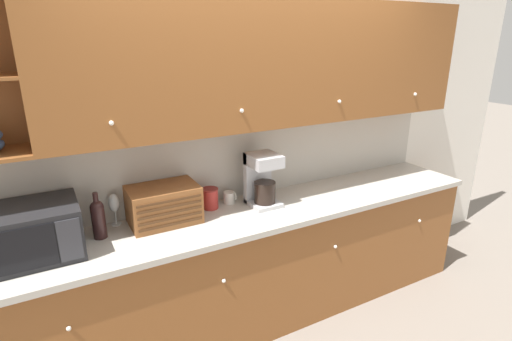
{
  "coord_description": "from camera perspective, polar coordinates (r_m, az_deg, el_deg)",
  "views": [
    {
      "loc": [
        -1.3,
        -2.56,
        2.06
      ],
      "look_at": [
        0.0,
        -0.21,
        1.16
      ],
      "focal_mm": 28.0,
      "sensor_mm": 36.0,
      "label": 1
    }
  ],
  "objects": [
    {
      "name": "mug",
      "position": [
        2.94,
        -3.82,
        -3.85
      ],
      "size": [
        0.09,
        0.08,
        0.09
      ],
      "color": "silver",
      "rests_on": "counter_unit"
    },
    {
      "name": "ground_plane",
      "position": [
        3.54,
        -1.69,
        -17.17
      ],
      "size": [
        24.0,
        24.0,
        0.0
      ],
      "primitive_type": "plane",
      "color": "slate"
    },
    {
      "name": "storage_canister",
      "position": [
        2.85,
        -6.54,
        -3.97
      ],
      "size": [
        0.12,
        0.12,
        0.15
      ],
      "color": "#B22D28",
      "rests_on": "counter_unit"
    },
    {
      "name": "wall_back",
      "position": [
        3.0,
        -2.18,
        3.77
      ],
      "size": [
        5.94,
        0.06,
        2.6
      ],
      "color": "white",
      "rests_on": "ground_plane"
    },
    {
      "name": "wine_bottle",
      "position": [
        2.59,
        -21.62,
        -6.25
      ],
      "size": [
        0.08,
        0.08,
        0.29
      ],
      "color": "black",
      "rests_on": "counter_unit"
    },
    {
      "name": "microwave",
      "position": [
        2.53,
        -29.69,
        -7.71
      ],
      "size": [
        0.52,
        0.41,
        0.29
      ],
      "color": "black",
      "rests_on": "counter_unit"
    },
    {
      "name": "backsplash_panel",
      "position": [
        3.0,
        -1.85,
        1.58
      ],
      "size": [
        3.54,
        0.01,
        0.57
      ],
      "color": "#B7B2A8",
      "rests_on": "counter_unit"
    },
    {
      "name": "bread_box",
      "position": [
        2.68,
        -13.05,
        -4.74
      ],
      "size": [
        0.44,
        0.3,
        0.25
      ],
      "color": "brown",
      "rests_on": "counter_unit"
    },
    {
      "name": "counter_unit",
      "position": [
        3.07,
        0.82,
        -13.13
      ],
      "size": [
        3.56,
        0.62,
        0.9
      ],
      "color": "brown",
      "rests_on": "ground_plane"
    },
    {
      "name": "wine_glass",
      "position": [
        2.72,
        -19.59,
        -4.52
      ],
      "size": [
        0.07,
        0.07,
        0.21
      ],
      "color": "silver",
      "rests_on": "counter_unit"
    },
    {
      "name": "coffee_maker",
      "position": [
        2.86,
        0.86,
        -1.21
      ],
      "size": [
        0.21,
        0.23,
        0.38
      ],
      "color": "#B7B7BC",
      "rests_on": "counter_unit"
    },
    {
      "name": "upper_cabinets",
      "position": [
        2.81,
        2.81,
        15.01
      ],
      "size": [
        3.54,
        0.36,
        0.83
      ],
      "color": "brown",
      "rests_on": "backsplash_panel"
    }
  ]
}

